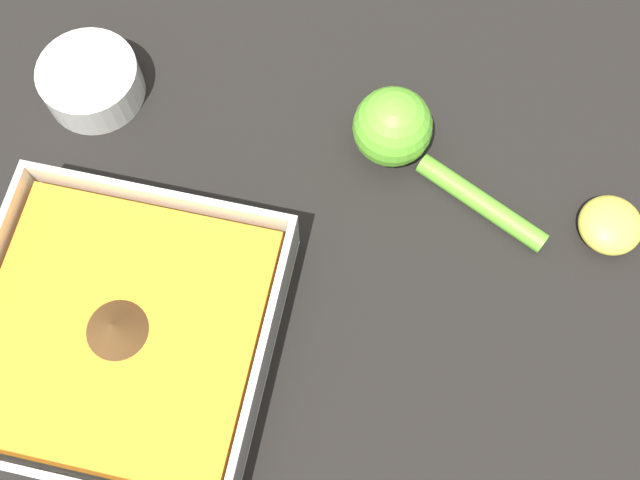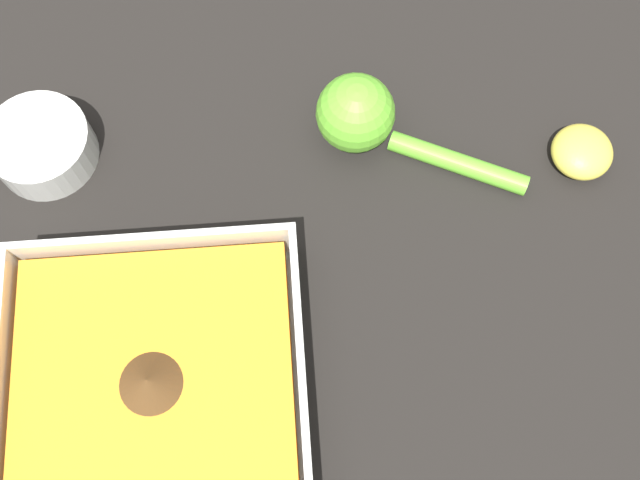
% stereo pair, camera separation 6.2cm
% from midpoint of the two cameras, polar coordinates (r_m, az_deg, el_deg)
% --- Properties ---
extents(ground_plane, '(4.00, 4.00, 0.00)m').
position_cam_midpoint_polar(ground_plane, '(0.66, -13.92, -4.79)').
color(ground_plane, black).
extents(square_dish, '(0.24, 0.24, 0.06)m').
position_cam_midpoint_polar(square_dish, '(0.62, -11.92, -7.61)').
color(square_dish, silver).
rests_on(square_dish, ground_plane).
extents(spice_bowl, '(0.09, 0.09, 0.04)m').
position_cam_midpoint_polar(spice_bowl, '(0.73, -14.66, 11.25)').
color(spice_bowl, silver).
rests_on(spice_bowl, ground_plane).
extents(lemon_squeezer, '(0.19, 0.11, 0.07)m').
position_cam_midpoint_polar(lemon_squeezer, '(0.67, 8.94, 7.56)').
color(lemon_squeezer, '#6BC633').
rests_on(lemon_squeezer, ground_plane).
extents(lemon_half, '(0.06, 0.06, 0.03)m').
position_cam_midpoint_polar(lemon_half, '(0.70, 23.63, 0.70)').
color(lemon_half, '#EFDB4C').
rests_on(lemon_half, ground_plane).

